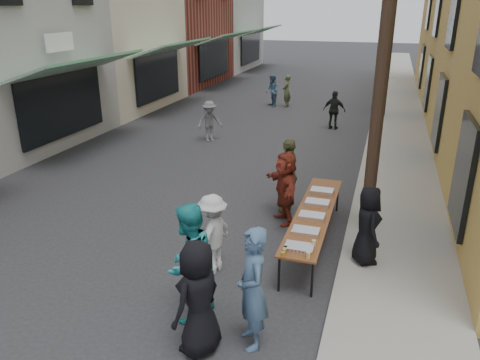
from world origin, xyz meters
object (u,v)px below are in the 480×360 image
Objects in this scene: utility_pole_near at (388,18)px; serving_table at (314,214)px; utility_pole_mid at (393,10)px; guest_front_a at (198,298)px; catering_tray_sausage at (299,248)px; utility_pole_far at (395,8)px; guest_front_c at (189,263)px; server at (367,225)px.

utility_pole_near is 2.25× the size of serving_table.
guest_front_a is (-2.08, -16.49, -3.62)m from utility_pole_mid.
utility_pole_near reaches higher than catering_tray_sausage.
catering_tray_sausage is at bearing -92.23° from utility_pole_far.
guest_front_a is at bearing -117.41° from catering_tray_sausage.
catering_tray_sausage is 0.26× the size of guest_front_c.
utility_pole_far is at bearing -165.04° from guest_front_a.
utility_pole_near is at bearing 67.33° from catering_tray_sausage.
serving_table is (-1.03, -24.81, -3.79)m from utility_pole_far.
catering_tray_sausage reaches higher than serving_table.
utility_pole_mid is 5.13× the size of guest_front_a.
utility_pole_near and utility_pole_mid have the same top height.
utility_pole_far is 26.74m from catering_tray_sausage.
catering_tray_sausage is 2.28m from guest_front_a.
utility_pole_mid reaches higher than serving_table.
guest_front_c is (-1.49, -2.98, 0.27)m from serving_table.
utility_pole_near reaches higher than guest_front_c.
utility_pole_near is 1.00× the size of utility_pole_far.
server is (1.08, -0.54, 0.15)m from serving_table.
utility_pole_mid is 13.84m from server.
utility_pole_far is 18.00× the size of catering_tray_sausage.
utility_pole_mid is 16.38m from guest_front_c.
guest_front_a is at bearing -97.18° from utility_pole_mid.
guest_front_a is at bearing 41.30° from guest_front_c.
server is at bearing 45.80° from catering_tray_sausage.
serving_table is 3.82m from guest_front_a.
utility_pole_mid is 1.00× the size of utility_pole_far.
utility_pole_far is 4.60× the size of guest_front_c.
guest_front_c is at bearing -123.51° from utility_pole_near.
utility_pole_mid is at bearing -21.98° from server.
catering_tray_sausage is (0.00, -1.65, 0.08)m from serving_table.
guest_front_a is 0.82m from guest_front_c.
guest_front_c reaches higher than catering_tray_sausage.
guest_front_a is at bearing -114.85° from utility_pole_near.
catering_tray_sausage is at bearing 113.61° from server.
catering_tray_sausage is 0.28× the size of guest_front_a.
guest_front_c is at bearing -138.07° from catering_tray_sausage.
server is (1.08, 1.11, 0.07)m from catering_tray_sausage.
server is (2.13, 3.13, -0.01)m from guest_front_a.
utility_pole_mid is 13.40m from serving_table.
guest_front_c is (-1.49, -1.33, 0.19)m from catering_tray_sausage.
catering_tray_sausage is (-1.03, -26.46, -3.71)m from utility_pole_far.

